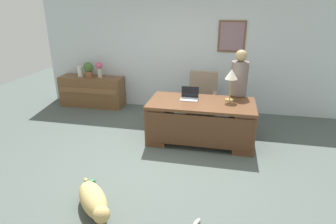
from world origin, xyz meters
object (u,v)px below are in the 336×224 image
credenza (92,91)px  desk_lamp (231,76)px  dog_toy_bone (197,223)px  laptop (190,96)px  desk (201,121)px  vase_with_flowers (99,68)px  person_standing (238,91)px  vase_empty (80,71)px  potted_plant (88,69)px  armchair (202,100)px  dog_toy_plush (90,182)px  dog_lying (94,201)px

credenza → desk_lamp: size_ratio=2.70×
dog_toy_bone → laptop: bearing=100.4°
desk → vase_with_flowers: vase_with_flowers is taller
person_standing → desk_lamp: bearing=-113.0°
desk → credenza: (-2.85, 1.43, -0.05)m
laptop → person_standing: bearing=26.3°
desk → desk_lamp: (0.49, 0.22, 0.81)m
credenza → vase_with_flowers: (0.25, 0.00, 0.60)m
vase_empty → potted_plant: 0.24m
armchair → dog_toy_bone: (0.26, -3.15, -0.46)m
credenza → potted_plant: (-0.04, 0.00, 0.57)m
desk → dog_toy_plush: 2.23m
armchair → potted_plant: potted_plant is taller
desk → laptop: laptop is taller
person_standing → potted_plant: 3.64m
vase_empty → dog_toy_bone: bearing=-47.3°
credenza → dog_toy_bone: credenza is taller
desk → armchair: (-0.07, 0.99, 0.06)m
laptop → vase_with_flowers: size_ratio=0.84×
armchair → potted_plant: (-2.83, 0.44, 0.46)m
laptop → potted_plant: bearing=154.2°
dog_toy_plush → laptop: bearing=57.1°
person_standing → dog_lying: 3.35m
person_standing → laptop: 0.98m
potted_plant → dog_toy_bone: potted_plant is taller
vase_empty → armchair: bearing=-8.2°
desk_lamp → vase_with_flowers: bearing=158.6°
desk → vase_with_flowers: bearing=151.1°
potted_plant → dog_lying: bearing=-63.6°
dog_toy_plush → dog_toy_bone: bearing=-16.8°
dog_toy_bone → person_standing: bearing=80.5°
potted_plant → vase_empty: bearing=180.0°
vase_empty → desk: bearing=-24.7°
armchair → vase_with_flowers: (-2.54, 0.44, 0.49)m
dog_lying → vase_with_flowers: size_ratio=1.97×
vase_with_flowers → vase_empty: (-0.52, 0.00, -0.10)m
vase_with_flowers → potted_plant: (-0.29, 0.00, -0.03)m
credenza → laptop: laptop is taller
dog_toy_bone → vase_empty: bearing=132.7°
desk_lamp → dog_toy_plush: size_ratio=3.21×
dog_toy_bone → desk_lamp: bearing=82.7°
credenza → armchair: armchair is taller
desk → dog_lying: 2.46m
armchair → vase_empty: 3.11m
vase_empty → dog_toy_bone: vase_empty is taller
laptop → vase_empty: size_ratio=1.26×
armchair → dog_lying: size_ratio=1.44×
dog_lying → dog_toy_plush: dog_lying is taller
dog_toy_plush → potted_plant: bearing=115.5°
credenza → armchair: 2.82m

